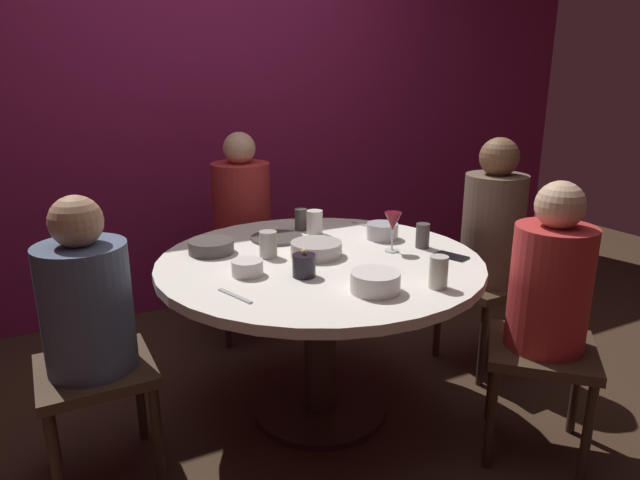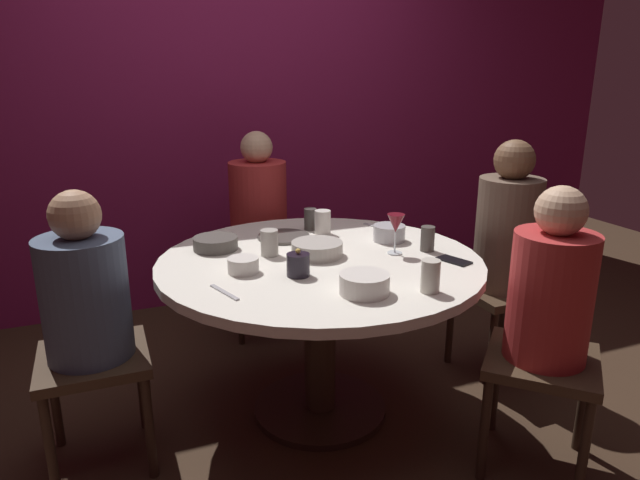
# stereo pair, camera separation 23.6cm
# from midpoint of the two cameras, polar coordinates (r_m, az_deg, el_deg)

# --- Properties ---
(ground_plane) EXTENTS (8.00, 8.00, 0.00)m
(ground_plane) POSITION_cam_midpoint_polar(r_m,az_deg,el_deg) (2.72, 2.60, -16.85)
(ground_plane) COLOR #382619
(back_wall) EXTENTS (6.00, 0.10, 2.60)m
(back_wall) POSITION_cam_midpoint_polar(r_m,az_deg,el_deg) (3.74, -7.22, 13.50)
(back_wall) COLOR maroon
(back_wall) RESTS_ON ground
(dining_table) EXTENTS (1.37, 1.37, 0.74)m
(dining_table) POSITION_cam_midpoint_polar(r_m,az_deg,el_deg) (2.44, 2.79, -5.16)
(dining_table) COLOR silver
(dining_table) RESTS_ON ground
(seated_diner_left) EXTENTS (0.40, 0.40, 1.10)m
(seated_diner_left) POSITION_cam_midpoint_polar(r_m,az_deg,el_deg) (2.21, -19.79, -5.90)
(seated_diner_left) COLOR #3F2D1E
(seated_diner_left) RESTS_ON ground
(seated_diner_back) EXTENTS (0.40, 0.40, 1.18)m
(seated_diner_back) POSITION_cam_midpoint_polar(r_m,az_deg,el_deg) (3.25, -4.16, 2.90)
(seated_diner_back) COLOR #3F2D1E
(seated_diner_back) RESTS_ON ground
(seated_diner_right) EXTENTS (0.40, 0.40, 1.20)m
(seated_diner_right) POSITION_cam_midpoint_polar(r_m,az_deg,el_deg) (2.92, 20.59, 0.40)
(seated_diner_right) COLOR #3F2D1E
(seated_diner_right) RESTS_ON ground
(seated_diner_front_right) EXTENTS (0.57, 0.57, 1.12)m
(seated_diner_front_right) POSITION_cam_midpoint_polar(r_m,az_deg,el_deg) (2.27, 25.00, -5.68)
(seated_diner_front_right) COLOR #3F2D1E
(seated_diner_front_right) RESTS_ON ground
(candle_holder) EXTENTS (0.09, 0.09, 0.11)m
(candle_holder) POSITION_cam_midpoint_polar(r_m,az_deg,el_deg) (2.17, 0.89, -2.56)
(candle_holder) COLOR black
(candle_holder) RESTS_ON dining_table
(wine_glass) EXTENTS (0.08, 0.08, 0.18)m
(wine_glass) POSITION_cam_midpoint_polar(r_m,az_deg,el_deg) (2.45, 10.41, 1.45)
(wine_glass) COLOR silver
(wine_glass) RESTS_ON dining_table
(dinner_plate) EXTENTS (0.25, 0.25, 0.01)m
(dinner_plate) POSITION_cam_midpoint_polar(r_m,az_deg,el_deg) (2.67, -1.17, 0.31)
(dinner_plate) COLOR #4C4742
(dinner_plate) RESTS_ON dining_table
(cell_phone) EXTENTS (0.11, 0.16, 0.01)m
(cell_phone) POSITION_cam_midpoint_polar(r_m,az_deg,el_deg) (2.44, 16.10, -2.05)
(cell_phone) COLOR black
(cell_phone) RESTS_ON dining_table
(bowl_serving_large) EXTENTS (0.15, 0.15, 0.07)m
(bowl_serving_large) POSITION_cam_midpoint_polar(r_m,az_deg,el_deg) (2.66, 9.54, 0.67)
(bowl_serving_large) COLOR #B7B7BC
(bowl_serving_large) RESTS_ON dining_table
(bowl_salad_center) EXTENTS (0.12, 0.12, 0.06)m
(bowl_salad_center) POSITION_cam_midpoint_polar(r_m,az_deg,el_deg) (2.22, -4.75, -2.58)
(bowl_salad_center) COLOR silver
(bowl_salad_center) RESTS_ON dining_table
(bowl_small_white) EXTENTS (0.18, 0.18, 0.07)m
(bowl_small_white) POSITION_cam_midpoint_polar(r_m,az_deg,el_deg) (2.02, 7.88, -4.46)
(bowl_small_white) COLOR silver
(bowl_small_white) RESTS_ON dining_table
(bowl_sauce_side) EXTENTS (0.22, 0.22, 0.06)m
(bowl_sauce_side) POSITION_cam_midpoint_polar(r_m,az_deg,el_deg) (2.41, 2.43, -0.95)
(bowl_sauce_side) COLOR #B2ADA3
(bowl_sauce_side) RESTS_ON dining_table
(bowl_rice_portion) EXTENTS (0.20, 0.20, 0.06)m
(bowl_rice_portion) POSITION_cam_midpoint_polar(r_m,az_deg,el_deg) (2.52, -7.88, -0.37)
(bowl_rice_portion) COLOR #4C4742
(bowl_rice_portion) RESTS_ON dining_table
(cup_near_candle) EXTENTS (0.06, 0.06, 0.11)m
(cup_near_candle) POSITION_cam_midpoint_polar(r_m,az_deg,el_deg) (2.80, 1.42, 2.10)
(cup_near_candle) COLOR #4C4742
(cup_near_candle) RESTS_ON dining_table
(cup_by_left_diner) EXTENTS (0.07, 0.07, 0.12)m
(cup_by_left_diner) POSITION_cam_midpoint_polar(r_m,az_deg,el_deg) (2.07, 14.33, -3.62)
(cup_by_left_diner) COLOR beige
(cup_by_left_diner) RESTS_ON dining_table
(cup_by_right_diner) EXTENTS (0.08, 0.08, 0.12)m
(cup_by_right_diner) POSITION_cam_midpoint_polar(r_m,az_deg,el_deg) (2.73, 2.75, 1.77)
(cup_by_right_diner) COLOR silver
(cup_by_right_diner) RESTS_ON dining_table
(cup_center_front) EXTENTS (0.08, 0.08, 0.11)m
(cup_center_front) POSITION_cam_midpoint_polar(r_m,az_deg,el_deg) (2.41, -2.34, -0.32)
(cup_center_front) COLOR #B2ADA3
(cup_center_front) RESTS_ON dining_table
(cup_far_edge) EXTENTS (0.06, 0.06, 0.11)m
(cup_far_edge) POSITION_cam_midpoint_polar(r_m,az_deg,el_deg) (2.54, 13.45, 0.08)
(cup_far_edge) COLOR #4C4742
(cup_far_edge) RESTS_ON dining_table
(fork_near_plate) EXTENTS (0.07, 0.18, 0.01)m
(fork_near_plate) POSITION_cam_midpoint_polar(r_m,az_deg,el_deg) (2.03, -6.36, -5.33)
(fork_near_plate) COLOR #B7B7BC
(fork_near_plate) RESTS_ON dining_table
(knife_near_plate) EXTENTS (0.07, 0.18, 0.01)m
(knife_near_plate) POSITION_cam_midpoint_polar(r_m,az_deg,el_deg) (2.88, 8.11, 1.27)
(knife_near_plate) COLOR #B7B7BC
(knife_near_plate) RESTS_ON dining_table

